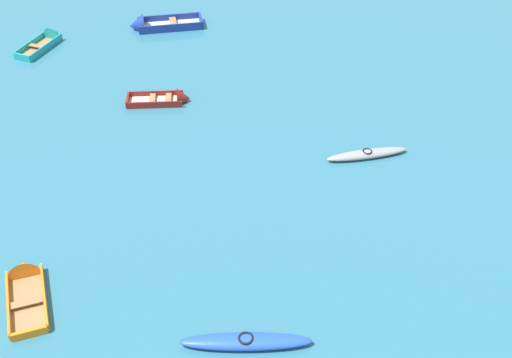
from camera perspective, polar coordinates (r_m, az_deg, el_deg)
name	(u,v)px	position (r m, az deg, el deg)	size (l,w,h in m)	color
rowboat_orange_midfield_right	(25,281)	(20.73, -20.05, -8.59)	(1.70, 3.08, 0.98)	#99754C
rowboat_turquoise_far_back	(48,40)	(34.25, -18.25, 11.80)	(2.13, 3.09, 0.90)	#99754C
rowboat_deep_blue_near_left	(151,25)	(34.50, -9.41, 13.51)	(3.89, 1.62, 1.18)	beige
kayak_blue_far_right	(246,341)	(18.02, -0.91, -14.42)	(3.71, 0.86, 0.35)	blue
rowboat_maroon_cluster_outer	(172,99)	(27.89, -7.61, 7.13)	(2.77, 1.03, 0.87)	beige
kayak_grey_midfield_left	(367,154)	(24.69, 9.97, 2.23)	(3.26, 0.92, 0.31)	gray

